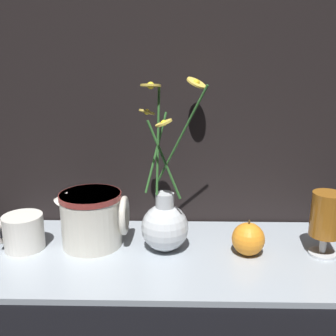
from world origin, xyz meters
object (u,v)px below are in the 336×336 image
tea_glass (327,218)px  orange_fruit (248,239)px  ceramic_pitcher (92,217)px  yellow_mug (23,232)px  vase_with_flowers (165,221)px

tea_glass → orange_fruit: bearing=179.0°
ceramic_pitcher → orange_fruit: ceramic_pitcher is taller
yellow_mug → ceramic_pitcher: bearing=8.1°
tea_glass → orange_fruit: size_ratio=1.79×
yellow_mug → vase_with_flowers: bearing=0.6°
vase_with_flowers → ceramic_pitcher: bearing=173.6°
yellow_mug → tea_glass: (0.64, -0.02, 0.05)m
tea_glass → orange_fruit: (-0.16, 0.00, -0.05)m
tea_glass → vase_with_flowers: bearing=176.1°
tea_glass → ceramic_pitcher: bearing=175.3°
ceramic_pitcher → orange_fruit: (0.34, -0.04, -0.03)m
yellow_mug → tea_glass: bearing=-1.8°
tea_glass → orange_fruit: tea_glass is taller
ceramic_pitcher → tea_glass: tea_glass is taller
vase_with_flowers → orange_fruit: (0.18, -0.02, -0.03)m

